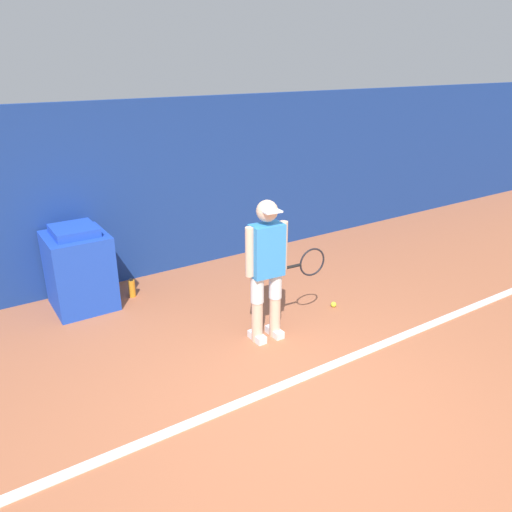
% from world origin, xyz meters
% --- Properties ---
extents(ground_plane, '(24.00, 24.00, 0.00)m').
position_xyz_m(ground_plane, '(0.00, 0.00, 0.00)').
color(ground_plane, '#B76642').
extents(back_wall, '(24.00, 0.10, 2.38)m').
position_xyz_m(back_wall, '(0.00, 3.52, 1.19)').
color(back_wall, navy).
rests_on(back_wall, ground_plane).
extents(court_baseline, '(21.60, 0.10, 0.01)m').
position_xyz_m(court_baseline, '(0.00, 0.37, 0.01)').
color(court_baseline, white).
rests_on(court_baseline, ground_plane).
extents(tennis_player, '(0.97, 0.30, 1.55)m').
position_xyz_m(tennis_player, '(0.44, 1.17, 0.86)').
color(tennis_player, beige).
rests_on(tennis_player, ground_plane).
extents(tennis_ball, '(0.07, 0.07, 0.07)m').
position_xyz_m(tennis_ball, '(1.53, 1.31, 0.03)').
color(tennis_ball, '#D1E533').
rests_on(tennis_ball, ground_plane).
extents(covered_chair, '(0.70, 0.76, 1.03)m').
position_xyz_m(covered_chair, '(-1.03, 3.04, 0.49)').
color(covered_chair, blue).
rests_on(covered_chair, ground_plane).
extents(water_bottle, '(0.08, 0.08, 0.25)m').
position_xyz_m(water_bottle, '(-0.44, 2.94, 0.12)').
color(water_bottle, orange).
rests_on(water_bottle, ground_plane).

